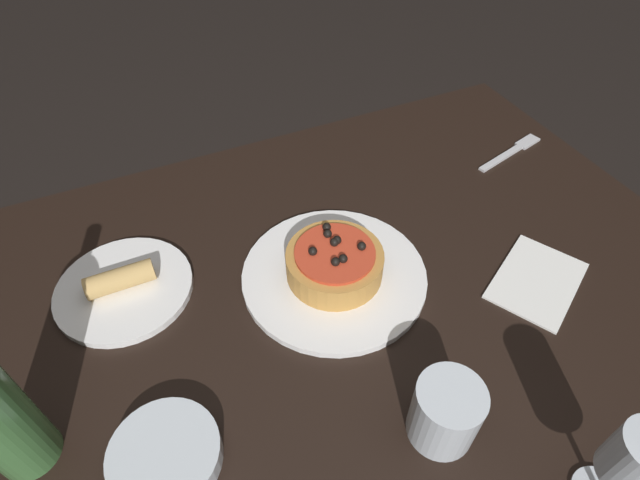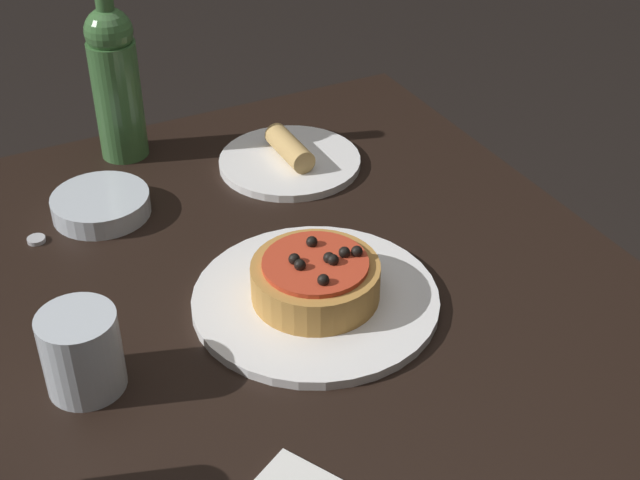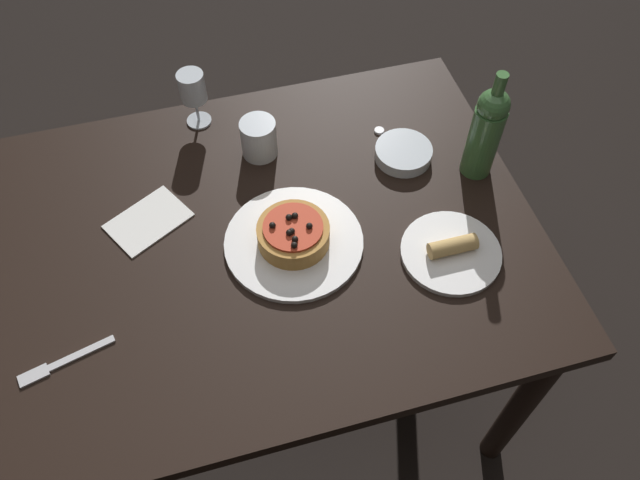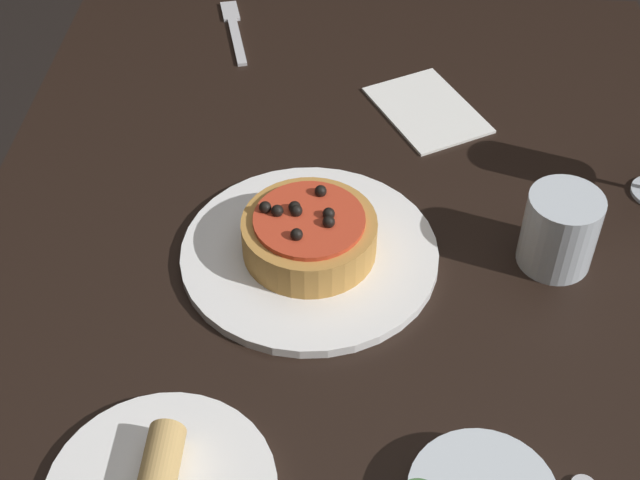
# 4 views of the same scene
# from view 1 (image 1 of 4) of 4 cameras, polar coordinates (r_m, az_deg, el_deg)

# --- Properties ---
(ground_plane) EXTENTS (14.00, 14.00, 0.00)m
(ground_plane) POSITION_cam_1_polar(r_m,az_deg,el_deg) (1.46, 3.34, -23.83)
(ground_plane) COLOR black
(dining_table) EXTENTS (1.15, 0.91, 0.74)m
(dining_table) POSITION_cam_1_polar(r_m,az_deg,el_deg) (0.88, 5.11, -9.40)
(dining_table) COLOR black
(dining_table) RESTS_ON ground_plane
(dinner_plate) EXTENTS (0.30, 0.30, 0.01)m
(dinner_plate) POSITION_cam_1_polar(r_m,az_deg,el_deg) (0.81, 1.63, -4.06)
(dinner_plate) COLOR white
(dinner_plate) RESTS_ON dining_table
(pizza) EXTENTS (0.15, 0.15, 0.06)m
(pizza) POSITION_cam_1_polar(r_m,az_deg,el_deg) (0.79, 1.67, -2.59)
(pizza) COLOR #BC843D
(pizza) RESTS_ON dinner_plate
(wine_glass) EXTENTS (0.06, 0.06, 0.15)m
(wine_glass) POSITION_cam_1_polar(r_m,az_deg,el_deg) (0.65, 32.56, -20.57)
(wine_glass) COLOR silver
(wine_glass) RESTS_ON dining_table
(water_cup) EXTENTS (0.08, 0.08, 0.09)m
(water_cup) POSITION_cam_1_polar(r_m,az_deg,el_deg) (0.66, 14.14, -18.56)
(water_cup) COLOR silver
(water_cup) RESTS_ON dining_table
(side_bowl) EXTENTS (0.14, 0.14, 0.03)m
(side_bowl) POSITION_cam_1_polar(r_m,az_deg,el_deg) (0.68, -17.24, -22.45)
(side_bowl) COLOR silver
(side_bowl) RESTS_ON dining_table
(fork) EXTENTS (0.18, 0.06, 0.00)m
(fork) POSITION_cam_1_polar(r_m,az_deg,el_deg) (1.14, 21.20, 9.50)
(fork) COLOR silver
(fork) RESTS_ON dining_table
(side_plate) EXTENTS (0.21, 0.21, 0.05)m
(side_plate) POSITION_cam_1_polar(r_m,az_deg,el_deg) (0.85, -21.54, -4.98)
(side_plate) COLOR white
(side_plate) RESTS_ON dining_table
(paper_napkin) EXTENTS (0.20, 0.18, 0.00)m
(paper_napkin) POSITION_cam_1_polar(r_m,az_deg,el_deg) (0.88, 23.55, -4.27)
(paper_napkin) COLOR white
(paper_napkin) RESTS_ON dining_table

